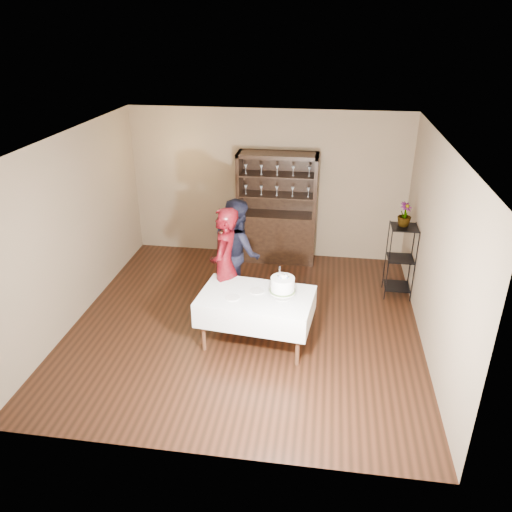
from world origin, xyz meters
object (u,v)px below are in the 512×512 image
object	(u,v)px
plant_etagere	(400,258)
woman	(225,266)
cake	(283,286)
cake_table	(256,306)
potted_plant	(405,214)
china_hutch	(277,226)
man	(237,252)

from	to	relation	value
plant_etagere	woman	world-z (taller)	woman
woman	plant_etagere	bearing A→B (deg)	116.79
woman	cake	size ratio (longest dim) A/B	3.68
cake_table	woman	size ratio (longest dim) A/B	0.90
woman	potted_plant	xyz separation A→B (m)	(2.57, 1.18, 0.49)
china_hutch	woman	bearing A→B (deg)	-103.07
potted_plant	cake	bearing A→B (deg)	-134.57
china_hutch	plant_etagere	distance (m)	2.33
cake_table	woman	world-z (taller)	woman
cake_table	plant_etagere	bearing A→B (deg)	38.58
plant_etagere	cake	bearing A→B (deg)	-135.51
cake	potted_plant	world-z (taller)	potted_plant
china_hutch	cake_table	size ratio (longest dim) A/B	1.26
plant_etagere	woman	bearing A→B (deg)	-156.26
china_hutch	cake_table	distance (m)	2.70
plant_etagere	man	size ratio (longest dim) A/B	0.70
plant_etagere	woman	xyz separation A→B (m)	(-2.59, -1.14, 0.23)
cake	potted_plant	distance (m)	2.45
plant_etagere	cake_table	bearing A→B (deg)	-141.42
china_hutch	plant_etagere	xyz separation A→B (m)	(2.08, -1.05, -0.01)
china_hutch	plant_etagere	bearing A→B (deg)	-26.83
china_hutch	woman	distance (m)	2.26
china_hutch	man	xyz separation A→B (m)	(-0.43, -1.63, 0.19)
man	cake_table	bearing A→B (deg)	170.85
cake	man	bearing A→B (deg)	125.99
man	cake	bearing A→B (deg)	-176.01
plant_etagere	cake	xyz separation A→B (m)	(-1.71, -1.68, 0.29)
china_hutch	cake	distance (m)	2.77
china_hutch	man	world-z (taller)	china_hutch
woman	potted_plant	distance (m)	2.87
man	potted_plant	world-z (taller)	man
cake_table	man	xyz separation A→B (m)	(-0.45, 1.07, 0.28)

